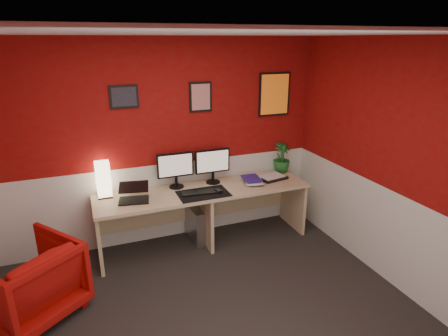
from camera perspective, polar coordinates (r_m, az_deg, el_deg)
The scene contains 24 objects.
ground at distance 3.69m, azimuth -2.07°, elevation -22.86°, with size 4.00×3.50×0.01m, color black.
ceiling at distance 2.74m, azimuth -2.73°, elevation 19.82°, with size 4.00×3.50×0.01m, color white.
wall_back at distance 4.60m, azimuth -9.50°, elevation 3.55°, with size 4.00×0.01×2.50m, color maroon.
wall_right at distance 4.06m, azimuth 25.40°, elevation -0.19°, with size 0.01×3.50×2.50m, color maroon.
wainscot_back at distance 4.84m, azimuth -9.00°, elevation -5.04°, with size 4.00×0.01×1.00m, color silver.
wainscot_right at distance 4.34m, azimuth 23.93°, elevation -9.58°, with size 0.01×3.50×1.00m, color silver.
desk at distance 4.70m, azimuth -2.98°, elevation -7.42°, with size 2.60×0.65×0.73m, color tan.
shoji_lamp at distance 4.49m, azimuth -17.93°, elevation -1.82°, with size 0.16×0.16×0.40m, color #FFE5B2.
laptop at distance 4.31m, azimuth -13.69°, elevation -3.60°, with size 0.33×0.23×0.22m, color black.
monitor_left at distance 4.55m, azimuth -7.41°, elevation 0.46°, with size 0.45×0.06×0.58m, color black.
monitor_right at distance 4.66m, azimuth -1.72°, elevation 1.09°, with size 0.45×0.06×0.58m, color black.
desk_mat at distance 4.43m, azimuth -3.17°, elevation -3.93°, with size 0.60×0.38×0.01m, color black.
keyboard at distance 4.43m, azimuth -3.81°, elevation -3.75°, with size 0.42×0.14×0.02m, color black.
mouse at distance 4.45m, azimuth -0.86°, elevation -3.52°, with size 0.06×0.10×0.03m, color black.
book_bottom at distance 4.75m, azimuth 3.35°, elevation -2.13°, with size 0.20×0.27×0.03m, color navy.
book_middle at distance 4.71m, azimuth 3.25°, elevation -1.98°, with size 0.21×0.29×0.02m, color silver.
book_top at distance 4.69m, azimuth 3.04°, elevation -1.77°, with size 0.21×0.28×0.03m, color navy.
zen_tray at distance 4.93m, azimuth 7.36°, elevation -1.46°, with size 0.35×0.25×0.03m, color black.
potted_plant at distance 5.13m, azimuth 8.80°, elevation 1.57°, with size 0.23×0.23×0.41m, color #19591E.
pc_tower at distance 4.85m, azimuth -4.05°, elevation -8.41°, with size 0.20×0.45×0.45m, color #99999E.
armchair at distance 4.00m, azimuth -27.64°, elevation -15.05°, with size 0.77×0.80×0.72m, color #B3130F.
art_left at distance 4.40m, azimuth -15.02°, elevation 10.47°, with size 0.32×0.02×0.26m, color black.
art_center at distance 4.59m, azimuth -3.60°, elevation 10.78°, with size 0.28×0.02×0.36m, color red.
art_right at distance 4.99m, azimuth 7.69°, elevation 11.09°, with size 0.44×0.02×0.56m, color orange.
Camera 1 is at (-0.88, -2.59, 2.47)m, focal length 29.94 mm.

